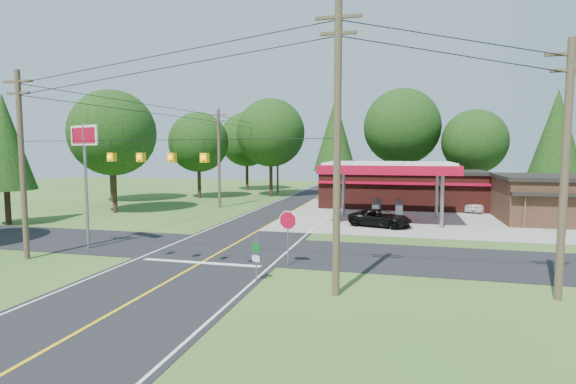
% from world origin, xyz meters
% --- Properties ---
extents(ground, '(120.00, 120.00, 0.00)m').
position_xyz_m(ground, '(0.00, 0.00, 0.00)').
color(ground, '#305C20').
rests_on(ground, ground).
extents(main_highway, '(8.00, 120.00, 0.02)m').
position_xyz_m(main_highway, '(0.00, 0.00, 0.01)').
color(main_highway, black).
rests_on(main_highway, ground).
extents(cross_road, '(70.00, 7.00, 0.02)m').
position_xyz_m(cross_road, '(0.00, 0.00, 0.01)').
color(cross_road, black).
rests_on(cross_road, ground).
extents(lane_center_yellow, '(0.15, 110.00, 0.00)m').
position_xyz_m(lane_center_yellow, '(0.00, 0.00, 0.03)').
color(lane_center_yellow, yellow).
rests_on(lane_center_yellow, main_highway).
extents(gas_canopy, '(10.60, 7.40, 4.88)m').
position_xyz_m(gas_canopy, '(9.00, 13.00, 4.27)').
color(gas_canopy, gray).
rests_on(gas_canopy, ground).
extents(convenience_store, '(16.40, 7.55, 3.80)m').
position_xyz_m(convenience_store, '(10.00, 22.98, 1.92)').
color(convenience_store, '#4C1B15').
rests_on(convenience_store, ground).
extents(utility_pole_near_right, '(1.80, 0.30, 11.50)m').
position_xyz_m(utility_pole_near_right, '(7.50, -7.00, 5.96)').
color(utility_pole_near_right, '#473828').
rests_on(utility_pole_near_right, ground).
extents(utility_pole_near_left, '(1.80, 0.30, 10.00)m').
position_xyz_m(utility_pole_near_left, '(-9.50, -5.00, 5.20)').
color(utility_pole_near_left, '#473828').
rests_on(utility_pole_near_left, ground).
extents(utility_pole_far_left, '(1.80, 0.30, 10.00)m').
position_xyz_m(utility_pole_far_left, '(-8.00, 18.00, 5.20)').
color(utility_pole_far_left, '#473828').
rests_on(utility_pole_far_left, ground).
extents(utility_pole_right_b, '(1.80, 0.30, 10.00)m').
position_xyz_m(utility_pole_right_b, '(16.00, -5.50, 5.20)').
color(utility_pole_right_b, '#473828').
rests_on(utility_pole_right_b, ground).
extents(utility_pole_north, '(0.30, 0.30, 9.50)m').
position_xyz_m(utility_pole_north, '(-6.50, 35.00, 4.75)').
color(utility_pole_north, '#473828').
rests_on(utility_pole_north, ground).
extents(overhead_beacons, '(17.04, 2.04, 1.03)m').
position_xyz_m(overhead_beacons, '(-1.00, -6.00, 6.21)').
color(overhead_beacons, black).
rests_on(overhead_beacons, ground).
extents(treeline_backdrop, '(70.27, 51.59, 13.30)m').
position_xyz_m(treeline_backdrop, '(0.82, 24.01, 7.49)').
color(treeline_backdrop, '#332316').
rests_on(treeline_backdrop, ground).
extents(suv_car, '(5.85, 5.85, 1.31)m').
position_xyz_m(suv_car, '(8.50, 10.00, 0.66)').
color(suv_car, black).
rests_on(suv_car, ground).
extents(sedan_car, '(5.15, 5.15, 1.44)m').
position_xyz_m(sedan_car, '(17.00, 21.00, 0.72)').
color(sedan_car, white).
rests_on(sedan_car, ground).
extents(big_stop_sign, '(2.57, 1.11, 7.38)m').
position_xyz_m(big_stop_sign, '(-8.00, -2.01, 5.54)').
color(big_stop_sign, gray).
rests_on(big_stop_sign, ground).
extents(octagonal_stop_sign, '(0.96, 0.19, 2.83)m').
position_xyz_m(octagonal_stop_sign, '(4.50, -3.01, 2.13)').
color(octagonal_stop_sign, gray).
rests_on(octagonal_stop_sign, ground).
extents(route_sign_post, '(0.39, 0.17, 2.01)m').
position_xyz_m(route_sign_post, '(3.80, -6.02, 1.19)').
color(route_sign_post, gray).
rests_on(route_sign_post, ground).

